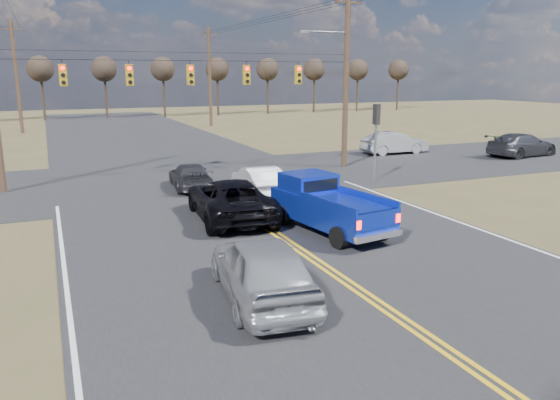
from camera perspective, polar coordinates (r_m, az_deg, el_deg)
name	(u,v)px	position (r m, az deg, el deg)	size (l,w,h in m)	color
ground	(390,313)	(13.06, 11.46, -11.50)	(160.00, 160.00, 0.00)	brown
road_main	(245,213)	(21.55, -3.68, -1.38)	(14.00, 120.00, 0.02)	#28282B
road_cross	(194,178)	(29.05, -8.96, 2.26)	(120.00, 12.00, 0.02)	#28282B
signal_gantry	(201,80)	(28.46, -8.22, 12.33)	(19.60, 4.83, 10.00)	#473323
utility_poles	(195,77)	(27.57, -8.82, 12.63)	(19.60, 58.32, 10.00)	#473323
treeline	(156,68)	(37.30, -12.79, 13.28)	(87.00, 117.80, 7.40)	#33261C
pickup_truck	(327,206)	(18.95, 4.94, -0.58)	(2.63, 5.24, 1.88)	black
silver_suv	(262,268)	(13.21, -1.90, -7.15)	(1.91, 4.74, 1.62)	#9A9CA1
black_suv	(230,199)	(20.55, -5.23, 0.08)	(2.56, 5.55, 1.54)	black
white_car_queue	(259,182)	(24.20, -2.23, 1.93)	(1.48, 4.24, 1.40)	white
dgrey_car_queue	(190,176)	(26.36, -9.34, 2.49)	(1.69, 4.16, 1.21)	#323237
cross_car_east_near	(394,143)	(38.19, 11.85, 5.86)	(4.57, 1.59, 1.51)	#A1A5A9
cross_car_east_far	(522,145)	(39.63, 23.95, 5.29)	(5.29, 2.15, 1.54)	#343539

